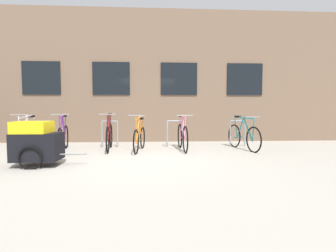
% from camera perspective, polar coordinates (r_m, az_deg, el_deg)
% --- Properties ---
extents(ground_plane, '(42.00, 42.00, 0.00)m').
position_cam_1_polar(ground_plane, '(6.07, -5.88, -7.37)').
color(ground_plane, '#B2ADA0').
extents(storefront_building, '(28.00, 5.25, 4.72)m').
position_cam_1_polar(storefront_building, '(11.82, -4.72, 9.51)').
color(storefront_building, '#7A604C').
rests_on(storefront_building, ground).
extents(bike_rack, '(6.52, 0.05, 0.83)m').
position_cam_1_polar(bike_rack, '(7.88, -5.77, -1.19)').
color(bike_rack, gray).
rests_on(bike_rack, ground).
extents(bicycle_pink, '(0.44, 1.72, 1.04)m').
position_cam_1_polar(bicycle_pink, '(7.34, 3.26, -2.28)').
color(bicycle_pink, black).
rests_on(bicycle_pink, ground).
extents(bicycle_white, '(0.44, 1.65, 1.06)m').
position_cam_1_polar(bicycle_white, '(8.24, -28.97, -2.27)').
color(bicycle_white, black).
rests_on(bicycle_white, ground).
extents(bicycle_purple, '(0.45, 1.66, 1.07)m').
position_cam_1_polar(bicycle_purple, '(7.80, -22.47, -2.27)').
color(bicycle_purple, black).
rests_on(bicycle_purple, ground).
extents(bicycle_orange, '(0.44, 1.66, 1.04)m').
position_cam_1_polar(bicycle_orange, '(7.21, -6.41, -2.62)').
color(bicycle_orange, black).
rests_on(bicycle_orange, ground).
extents(bicycle_maroon, '(0.44, 1.82, 1.08)m').
position_cam_1_polar(bicycle_maroon, '(7.53, -13.03, -2.19)').
color(bicycle_maroon, black).
rests_on(bicycle_maroon, ground).
extents(bicycle_teal, '(0.50, 1.75, 1.00)m').
position_cam_1_polar(bicycle_teal, '(7.75, 16.54, -2.18)').
color(bicycle_teal, black).
rests_on(bicycle_teal, ground).
extents(bike_trailer, '(1.45, 0.70, 0.94)m').
position_cam_1_polar(bike_trailer, '(5.91, -27.41, -3.34)').
color(bike_trailer, black).
rests_on(bike_trailer, ground).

